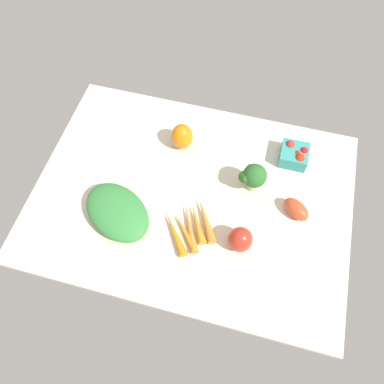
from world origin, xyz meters
The scene contains 8 objects.
tablecloth centered at (0.00, 0.00, 1.00)cm, with size 104.00×76.00×2.00cm, color beige.
bell_pepper_red centered at (-18.47, 13.27, 6.37)cm, with size 7.35×7.35×8.74cm, color red.
bell_pepper_orange centered at (8.61, -18.73, 7.02)cm, with size 7.51×7.51×10.05cm, color orange.
broccoli_head centered at (-18.01, -7.68, 9.26)cm, with size 8.93×8.06×11.62cm.
carrot_bunch centered at (-2.84, 11.58, 3.32)cm, with size 19.04×21.25×2.90cm.
leafy_greens_clump centered at (20.71, 13.63, 5.28)cm, with size 24.06×16.21×6.56cm, color #36833D.
roma_tomato centered at (-33.65, -2.14, 4.61)cm, with size 9.18×5.22×5.22cm, color #D14926.
berry_basket centered at (-30.33, -22.64, 5.00)cm, with size 9.26×9.26×6.48cm.
Camera 1 is at (-15.52, 58.36, 112.52)cm, focal length 35.56 mm.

